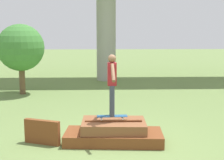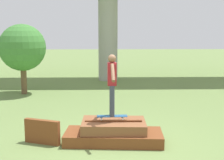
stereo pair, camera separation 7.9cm
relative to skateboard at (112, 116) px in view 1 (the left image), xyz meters
The scene contains 6 objects.
ground_plane 0.69m from the skateboard, 59.98° to the right, with size 80.00×80.00×0.00m, color olive.
scrap_pile 0.43m from the skateboard, 38.90° to the right, with size 2.58×1.23×0.61m.
scrap_plank_loose 1.83m from the skateboard, behind, with size 0.96×0.46×0.63m.
skateboard is the anchor object (origin of this frame).
skater 0.93m from the skateboard, behind, with size 0.23×1.16×1.59m.
tree_behind_left 7.54m from the skateboard, 121.41° to the left, with size 2.10×2.10×3.17m.
Camera 1 is at (-0.32, -7.74, 2.89)m, focal length 50.00 mm.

